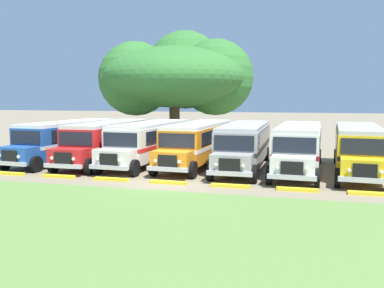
{
  "coord_description": "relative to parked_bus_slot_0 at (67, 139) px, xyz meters",
  "views": [
    {
      "loc": [
        6.78,
        -20.93,
        4.51
      ],
      "look_at": [
        0.0,
        4.23,
        1.6
      ],
      "focal_mm": 38.6,
      "sensor_mm": 36.0,
      "label": 1
    }
  ],
  "objects": [
    {
      "name": "ground_plane",
      "position": [
        9.72,
        -5.49,
        -1.58
      ],
      "size": [
        220.0,
        220.0,
        0.0
      ],
      "primitive_type": "plane",
      "color": "#84755B"
    },
    {
      "name": "foreground_grass_strip",
      "position": [
        9.72,
        -13.41,
        -1.58
      ],
      "size": [
        80.0,
        11.5,
        0.01
      ],
      "primitive_type": "cube",
      "color": "olive",
      "rests_on": "ground_plane"
    },
    {
      "name": "parked_bus_slot_0",
      "position": [
        0.0,
        0.0,
        0.0
      ],
      "size": [
        3.3,
        10.93,
        2.82
      ],
      "rotation": [
        0.0,
        0.0,
        -1.64
      ],
      "color": "#23519E",
      "rests_on": "ground_plane"
    },
    {
      "name": "parked_bus_slot_1",
      "position": [
        3.19,
        0.03,
        0.0
      ],
      "size": [
        2.73,
        10.85,
        2.82
      ],
      "rotation": [
        0.0,
        0.0,
        -1.57
      ],
      "color": "red",
      "rests_on": "ground_plane"
    },
    {
      "name": "parked_bus_slot_2",
      "position": [
        6.27,
        0.26,
        0.0
      ],
      "size": [
        3.15,
        10.9,
        2.82
      ],
      "rotation": [
        0.0,
        0.0,
        -1.62
      ],
      "color": "silver",
      "rests_on": "ground_plane"
    },
    {
      "name": "parked_bus_slot_3",
      "position": [
        9.67,
        0.58,
        0.0
      ],
      "size": [
        3.17,
        10.91,
        2.82
      ],
      "rotation": [
        0.0,
        0.0,
        -1.62
      ],
      "color": "orange",
      "rests_on": "ground_plane"
    },
    {
      "name": "parked_bus_slot_4",
      "position": [
        12.85,
        0.16,
        0.0
      ],
      "size": [
        2.74,
        10.85,
        2.82
      ],
      "rotation": [
        0.0,
        0.0,
        -1.56
      ],
      "color": "#9E9993",
      "rests_on": "ground_plane"
    },
    {
      "name": "parked_bus_slot_5",
      "position": [
        16.29,
        -0.05,
        0.0
      ],
      "size": [
        3.09,
        10.89,
        2.82
      ],
      "rotation": [
        0.0,
        0.0,
        -1.62
      ],
      "color": "silver",
      "rests_on": "ground_plane"
    },
    {
      "name": "parked_bus_slot_6",
      "position": [
        19.78,
        0.12,
        0.0
      ],
      "size": [
        3.26,
        10.92,
        2.82
      ],
      "rotation": [
        0.0,
        0.0,
        -1.63
      ],
      "color": "yellow",
      "rests_on": "ground_plane"
    },
    {
      "name": "curb_wheelstop_0",
      "position": [
        -0.19,
        -6.06,
        -1.51
      ],
      "size": [
        2.0,
        0.36,
        0.15
      ],
      "primitive_type": "cube",
      "color": "yellow",
      "rests_on": "ground_plane"
    },
    {
      "name": "curb_wheelstop_1",
      "position": [
        3.11,
        -6.06,
        -1.51
      ],
      "size": [
        2.0,
        0.36,
        0.15
      ],
      "primitive_type": "cube",
      "color": "yellow",
      "rests_on": "ground_plane"
    },
    {
      "name": "curb_wheelstop_2",
      "position": [
        6.42,
        -6.06,
        -1.51
      ],
      "size": [
        2.0,
        0.36,
        0.15
      ],
      "primitive_type": "cube",
      "color": "yellow",
      "rests_on": "ground_plane"
    },
    {
      "name": "curb_wheelstop_3",
      "position": [
        9.72,
        -6.06,
        -1.51
      ],
      "size": [
        2.0,
        0.36,
        0.15
      ],
      "primitive_type": "cube",
      "color": "yellow",
      "rests_on": "ground_plane"
    },
    {
      "name": "curb_wheelstop_4",
      "position": [
        13.02,
        -6.06,
        -1.51
      ],
      "size": [
        2.0,
        0.36,
        0.15
      ],
      "primitive_type": "cube",
      "color": "yellow",
      "rests_on": "ground_plane"
    },
    {
      "name": "curb_wheelstop_5",
      "position": [
        16.33,
        -6.06,
        -1.51
      ],
      "size": [
        2.0,
        0.36,
        0.15
      ],
      "primitive_type": "cube",
      "color": "yellow",
      "rests_on": "ground_plane"
    },
    {
      "name": "curb_wheelstop_6",
      "position": [
        19.63,
        -6.06,
        -1.51
      ],
      "size": [
        2.0,
        0.36,
        0.15
      ],
      "primitive_type": "cube",
      "color": "yellow",
      "rests_on": "ground_plane"
    },
    {
      "name": "broad_shade_tree",
      "position": [
        4.02,
        14.49,
        5.19
      ],
      "size": [
        15.13,
        15.16,
        11.77
      ],
      "color": "brown",
      "rests_on": "ground_plane"
    }
  ]
}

